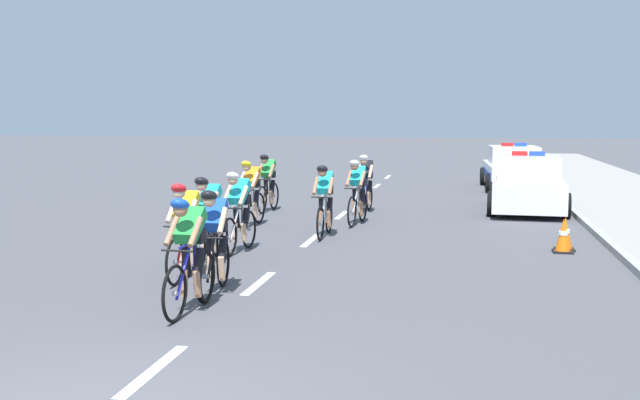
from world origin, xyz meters
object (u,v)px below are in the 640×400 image
Objects in this scene: cyclist_eighth at (357,191)px; cyclist_tenth at (366,183)px; cyclist_fourth at (208,219)px; cyclist_ninth at (268,182)px; cyclist_sixth at (325,200)px; cyclist_lead at (189,253)px; traffic_cone_mid at (565,234)px; cyclist_seventh at (251,192)px; police_car_second at (513,169)px; cyclist_second at (214,240)px; cyclist_fifth at (239,211)px; cyclist_third at (186,229)px; police_car_nearest at (527,185)px; traffic_cone_near at (563,236)px.

cyclist_eighth is 1.00× the size of cyclist_tenth.
cyclist_fourth is 1.00× the size of cyclist_ninth.
cyclist_sixth and cyclist_tenth have the same top height.
cyclist_lead is 7.76m from traffic_cone_mid.
cyclist_seventh is at bearing -83.58° from cyclist_ninth.
police_car_second is at bearing 57.43° from cyclist_seventh.
cyclist_ninth is 2.58m from cyclist_tenth.
cyclist_ninth is at bearing 99.97° from cyclist_second.
cyclist_second is 3.28m from cyclist_fifth.
cyclist_lead is 1.00× the size of cyclist_sixth.
police_car_second is 11.95m from traffic_cone_mid.
cyclist_third is 1.00× the size of cyclist_tenth.
traffic_cone_mid is (0.23, -11.94, -0.37)m from police_car_second.
cyclist_fourth is 10.35m from police_car_nearest.
cyclist_sixth is 0.39× the size of police_car_second.
cyclist_lead is 10.25m from cyclist_ninth.
cyclist_eighth reaches higher than traffic_cone_near.
cyclist_seventh is at bearing 101.98° from cyclist_fifth.
police_car_nearest is (5.75, 7.33, -0.11)m from cyclist_fifth.
police_car_second is at bearing 67.63° from cyclist_fourth.
cyclist_second reaches higher than traffic_cone_mid.
cyclist_third and cyclist_sixth have the same top height.
cyclist_tenth is at bearing 92.21° from cyclist_eighth.
cyclist_third is at bearing 130.47° from cyclist_second.
cyclist_third and cyclist_tenth have the same top height.
cyclist_lead is at bearing -68.11° from cyclist_third.
police_car_nearest is (5.90, 9.65, -0.11)m from cyclist_third.
traffic_cone_mid is at bearing 12.88° from cyclist_fifth.
cyclist_second is 2.23m from cyclist_fourth.
cyclist_sixth is 1.00× the size of cyclist_ninth.
cyclist_seventh is (-0.54, 5.56, 0.00)m from cyclist_third.
traffic_cone_mid is at bearing -31.15° from cyclist_eighth.
cyclist_eighth is at bearing 148.85° from traffic_cone_mid.
cyclist_fifth is 14.50m from police_car_second.
cyclist_fifth is 6.04m from traffic_cone_near.
cyclist_seventh is 1.00× the size of cyclist_tenth.
cyclist_fifth and cyclist_eighth have the same top height.
police_car_nearest is (5.14, 11.55, -0.11)m from cyclist_lead.
cyclist_second is at bearing -49.53° from cyclist_third.
cyclist_eighth is at bearing -87.79° from cyclist_tenth.
cyclist_third is 2.33m from cyclist_fifth.
police_car_second is at bearing 72.74° from cyclist_second.
cyclist_lead is 3.19m from cyclist_fourth.
police_car_nearest is at bearing 39.31° from cyclist_eighth.
cyclist_fifth is 4.31m from cyclist_eighth.
cyclist_tenth is 0.38× the size of police_car_nearest.
cyclist_tenth is at bearing 84.13° from cyclist_second.
cyclist_lead is at bearing -95.64° from cyclist_sixth.
cyclist_second is at bearing -78.58° from cyclist_seventh.
cyclist_fifth is 2.42m from cyclist_sixth.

